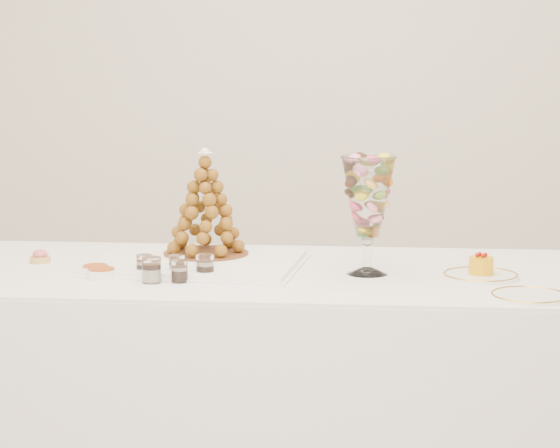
# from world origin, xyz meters

# --- Properties ---
(buffet_table) EXTENTS (2.20, 0.91, 0.83)m
(buffet_table) POSITION_xyz_m (0.09, 0.26, 0.42)
(buffet_table) COLOR white
(buffet_table) RESTS_ON ground
(lace_tray) EXTENTS (0.67, 0.52, 0.02)m
(lace_tray) POSITION_xyz_m (-0.23, 0.30, 0.84)
(lace_tray) COLOR white
(lace_tray) RESTS_ON buffet_table
(macaron_vase) EXTENTS (0.16, 0.16, 0.36)m
(macaron_vase) POSITION_xyz_m (0.32, 0.23, 1.06)
(macaron_vase) COLOR white
(macaron_vase) RESTS_ON buffet_table
(cake_plate) EXTENTS (0.23, 0.23, 0.01)m
(cake_plate) POSITION_xyz_m (0.66, 0.22, 0.84)
(cake_plate) COLOR white
(cake_plate) RESTS_ON buffet_table
(spare_plate) EXTENTS (0.22, 0.22, 0.01)m
(spare_plate) POSITION_xyz_m (0.77, -0.04, 0.84)
(spare_plate) COLOR white
(spare_plate) RESTS_ON buffet_table
(pink_tart) EXTENTS (0.07, 0.07, 0.04)m
(pink_tart) POSITION_xyz_m (-0.74, 0.30, 0.85)
(pink_tart) COLOR tan
(pink_tart) RESTS_ON buffet_table
(verrine_a) EXTENTS (0.06, 0.06, 0.06)m
(verrine_a) POSITION_xyz_m (-0.36, 0.14, 0.86)
(verrine_a) COLOR white
(verrine_a) RESTS_ON buffet_table
(verrine_b) EXTENTS (0.05, 0.05, 0.06)m
(verrine_b) POSITION_xyz_m (-0.26, 0.14, 0.86)
(verrine_b) COLOR white
(verrine_b) RESTS_ON buffet_table
(verrine_c) EXTENTS (0.05, 0.05, 0.07)m
(verrine_c) POSITION_xyz_m (-0.17, 0.12, 0.87)
(verrine_c) COLOR white
(verrine_c) RESTS_ON buffet_table
(verrine_d) EXTENTS (0.07, 0.07, 0.08)m
(verrine_d) POSITION_xyz_m (-0.31, 0.04, 0.87)
(verrine_d) COLOR white
(verrine_d) RESTS_ON buffet_table
(verrine_e) EXTENTS (0.05, 0.05, 0.07)m
(verrine_e) POSITION_xyz_m (-0.23, 0.06, 0.86)
(verrine_e) COLOR white
(verrine_e) RESTS_ON buffet_table
(ramekin_back) EXTENTS (0.08, 0.08, 0.03)m
(ramekin_back) POSITION_xyz_m (-0.51, 0.13, 0.84)
(ramekin_back) COLOR white
(ramekin_back) RESTS_ON buffet_table
(ramekin_front) EXTENTS (0.09, 0.09, 0.03)m
(ramekin_front) POSITION_xyz_m (-0.48, 0.08, 0.84)
(ramekin_front) COLOR white
(ramekin_front) RESTS_ON buffet_table
(croquembouche) EXTENTS (0.28, 0.28, 0.34)m
(croquembouche) POSITION_xyz_m (-0.21, 0.40, 1.02)
(croquembouche) COLOR brown
(croquembouche) RESTS_ON lace_tray
(mousse_cake) EXTENTS (0.07, 0.07, 0.07)m
(mousse_cake) POSITION_xyz_m (0.66, 0.22, 0.87)
(mousse_cake) COLOR #EBA40A
(mousse_cake) RESTS_ON cake_plate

